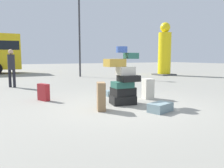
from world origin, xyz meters
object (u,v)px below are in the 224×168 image
Objects in this scene: suitcase_brown_right_side at (101,96)px; person_bearded_onlooker at (11,65)px; suitcase_slate_foreground_far at (160,107)px; suitcase_maroon_foreground_near at (44,92)px; suitcase_tower at (123,81)px; yellow_dummy_statue at (165,52)px; suitcase_cream_behind_tower at (148,89)px; lamp_post at (79,22)px; suitcase_slate_left_side at (114,93)px.

suitcase_brown_right_side is 0.42× the size of person_bearded_onlooker.
suitcase_slate_foreground_far is 3.56m from suitcase_maroon_foreground_near.
suitcase_tower is at bearing 88.35° from suitcase_slate_foreground_far.
suitcase_maroon_foreground_near is at bearing 136.78° from suitcase_brown_right_side.
suitcase_slate_foreground_far is at bearing -131.61° from yellow_dummy_statue.
person_bearded_onlooker is at bearing 95.97° from suitcase_slate_foreground_far.
suitcase_tower is 1.21m from suitcase_cream_behind_tower.
suitcase_cream_behind_tower is 9.47m from lamp_post.
suitcase_tower is 1.58m from suitcase_slate_left_side.
yellow_dummy_statue reaches higher than suitcase_tower.
suitcase_brown_right_side is (-0.88, -0.40, -0.29)m from suitcase_tower.
lamp_post is at bearing 77.10° from suitcase_tower.
suitcase_maroon_foreground_near is 0.74× the size of suitcase_brown_right_side.
suitcase_slate_left_side is 0.13× the size of lamp_post.
suitcase_brown_right_side reaches higher than suitcase_cream_behind_tower.
suitcase_slate_foreground_far reaches higher than suitcase_slate_left_side.
suitcase_tower is at bearing 44.16° from suitcase_brown_right_side.
yellow_dummy_statue reaches higher than suitcase_slate_left_side.
suitcase_slate_left_side is at bearing 131.14° from suitcase_cream_behind_tower.
suitcase_brown_right_side is 11.88m from yellow_dummy_statue.
suitcase_tower is 10.94m from yellow_dummy_statue.
lamp_post reaches higher than suitcase_slate_foreground_far.
suitcase_cream_behind_tower is 3.25m from suitcase_maroon_foreground_near.
yellow_dummy_statue is at bearing 61.12° from suitcase_brown_right_side.
lamp_post is (4.56, 3.78, 2.63)m from person_bearded_onlooker.
suitcase_brown_right_side reaches higher than suitcase_slate_foreground_far.
yellow_dummy_statue is (7.99, 7.41, 1.05)m from suitcase_tower.
suitcase_slate_left_side is 5.03m from person_bearded_onlooker.
suitcase_brown_right_side is at bearing -130.16° from suitcase_slate_left_side.
suitcase_slate_foreground_far is 0.88× the size of suitcase_brown_right_side.
lamp_post is at bearing 163.49° from yellow_dummy_statue.
suitcase_slate_foreground_far is at bearing -99.65° from lamp_post.
lamp_post is (3.98, 7.58, 3.35)m from suitcase_maroon_foreground_near.
suitcase_slate_foreground_far is 0.11× the size of lamp_post.
lamp_post reaches higher than suitcase_slate_left_side.
person_bearded_onlooker is at bearing -168.96° from yellow_dummy_statue.
person_bearded_onlooker reaches higher than suitcase_slate_foreground_far.
suitcase_brown_right_side reaches higher than suitcase_slate_left_side.
yellow_dummy_statue is (6.87, 7.08, 1.37)m from suitcase_cream_behind_tower.
suitcase_slate_left_side is 0.43× the size of person_bearded_onlooker.
suitcase_slate_foreground_far is 0.37× the size of person_bearded_onlooker.
lamp_post is at bearing 82.54° from person_bearded_onlooker.
suitcase_maroon_foreground_near is (-2.37, 0.18, 0.17)m from suitcase_slate_left_side.
suitcase_maroon_foreground_near is (-1.88, 1.58, -0.38)m from suitcase_tower.
person_bearded_onlooker is (-3.58, 5.04, 0.66)m from suitcase_cream_behind_tower.
suitcase_cream_behind_tower is 1.04× the size of suitcase_slate_foreground_far.
person_bearded_onlooker is 0.30× the size of lamp_post.
suitcase_tower is 2.51× the size of suitcase_cream_behind_tower.
yellow_dummy_statue is at bearing -16.51° from lamp_post.
yellow_dummy_statue is at bearing 6.92° from suitcase_maroon_foreground_near.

